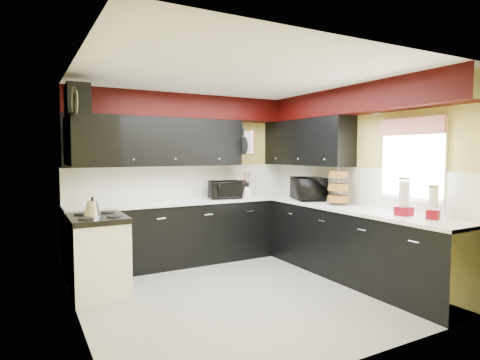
% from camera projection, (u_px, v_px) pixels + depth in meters
% --- Properties ---
extents(ground, '(3.60, 3.60, 0.00)m').
position_uv_depth(ground, '(243.00, 292.00, 4.74)').
color(ground, gray).
rests_on(ground, ground).
extents(wall_back, '(3.60, 0.06, 2.50)m').
position_uv_depth(wall_back, '(186.00, 178.00, 6.23)').
color(wall_back, '#E0C666').
rests_on(wall_back, ground).
extents(wall_right, '(0.06, 3.60, 2.50)m').
position_uv_depth(wall_right, '(356.00, 181.00, 5.52)').
color(wall_right, '#E0C666').
rests_on(wall_right, ground).
extents(wall_left, '(0.06, 3.60, 2.50)m').
position_uv_depth(wall_left, '(77.00, 195.00, 3.79)').
color(wall_left, '#E0C666').
rests_on(wall_left, ground).
extents(ceiling, '(3.60, 3.60, 0.06)m').
position_uv_depth(ceiling, '(243.00, 78.00, 4.57)').
color(ceiling, white).
rests_on(ceiling, wall_back).
extents(cab_back, '(3.60, 0.60, 0.90)m').
position_uv_depth(cab_back, '(194.00, 232.00, 6.02)').
color(cab_back, black).
rests_on(cab_back, ground).
extents(cab_right, '(0.60, 3.00, 0.90)m').
position_uv_depth(cab_right, '(355.00, 245.00, 5.17)').
color(cab_right, black).
rests_on(cab_right, ground).
extents(counter_back, '(3.62, 0.64, 0.04)m').
position_uv_depth(counter_back, '(194.00, 201.00, 5.99)').
color(counter_back, white).
rests_on(counter_back, cab_back).
extents(counter_right, '(0.64, 3.02, 0.04)m').
position_uv_depth(counter_right, '(356.00, 209.00, 5.14)').
color(counter_right, white).
rests_on(counter_right, cab_right).
extents(splash_back, '(3.60, 0.02, 0.50)m').
position_uv_depth(splash_back, '(186.00, 182.00, 6.22)').
color(splash_back, white).
rests_on(splash_back, counter_back).
extents(splash_right, '(0.02, 3.60, 0.50)m').
position_uv_depth(splash_right, '(356.00, 186.00, 5.52)').
color(splash_right, white).
rests_on(splash_right, counter_right).
extents(upper_back, '(2.60, 0.35, 0.70)m').
position_uv_depth(upper_back, '(158.00, 142.00, 5.79)').
color(upper_back, black).
rests_on(upper_back, wall_back).
extents(upper_right, '(0.35, 1.80, 0.70)m').
position_uv_depth(upper_right, '(306.00, 143.00, 6.18)').
color(upper_right, black).
rests_on(upper_right, wall_right).
extents(soffit_back, '(3.60, 0.36, 0.35)m').
position_uv_depth(soffit_back, '(190.00, 107.00, 5.99)').
color(soffit_back, black).
rests_on(soffit_back, wall_back).
extents(soffit_right, '(0.36, 3.24, 0.35)m').
position_uv_depth(soffit_right, '(358.00, 100.00, 5.20)').
color(soffit_right, black).
rests_on(soffit_right, wall_right).
extents(stove, '(0.60, 0.75, 0.86)m').
position_uv_depth(stove, '(98.00, 258.00, 4.64)').
color(stove, white).
rests_on(stove, ground).
extents(cooktop, '(0.62, 0.77, 0.06)m').
position_uv_depth(cooktop, '(97.00, 218.00, 4.61)').
color(cooktop, black).
rests_on(cooktop, stove).
extents(hood, '(0.50, 0.78, 0.55)m').
position_uv_depth(hood, '(91.00, 141.00, 4.52)').
color(hood, black).
rests_on(hood, wall_left).
extents(hood_duct, '(0.24, 0.40, 0.40)m').
position_uv_depth(hood_duct, '(77.00, 103.00, 4.43)').
color(hood_duct, black).
rests_on(hood_duct, wall_left).
extents(window, '(0.03, 0.86, 0.96)m').
position_uv_depth(window, '(412.00, 161.00, 4.71)').
color(window, white).
rests_on(window, wall_right).
extents(valance, '(0.04, 0.88, 0.20)m').
position_uv_depth(valance, '(410.00, 126.00, 4.65)').
color(valance, red).
rests_on(valance, wall_right).
extents(pan_top, '(0.03, 0.22, 0.40)m').
position_uv_depth(pan_top, '(240.00, 130.00, 6.35)').
color(pan_top, black).
rests_on(pan_top, upper_back).
extents(pan_mid, '(0.03, 0.28, 0.46)m').
position_uv_depth(pan_mid, '(244.00, 146.00, 6.25)').
color(pan_mid, black).
rests_on(pan_mid, upper_back).
extents(pan_low, '(0.03, 0.24, 0.42)m').
position_uv_depth(pan_low, '(236.00, 148.00, 6.48)').
color(pan_low, black).
rests_on(pan_low, upper_back).
extents(cut_board, '(0.03, 0.26, 0.35)m').
position_uv_depth(cut_board, '(248.00, 142.00, 6.15)').
color(cut_board, white).
rests_on(cut_board, upper_back).
extents(baskets, '(0.27, 0.27, 0.50)m').
position_uv_depth(baskets, '(338.00, 187.00, 5.43)').
color(baskets, brown).
rests_on(baskets, upper_right).
extents(clock, '(0.03, 0.30, 0.30)m').
position_uv_depth(clock, '(74.00, 102.00, 3.96)').
color(clock, black).
rests_on(clock, wall_left).
extents(deco_plate, '(0.03, 0.24, 0.24)m').
position_uv_depth(deco_plate, '(376.00, 105.00, 5.13)').
color(deco_plate, white).
rests_on(deco_plate, wall_right).
extents(toaster_oven, '(0.54, 0.48, 0.27)m').
position_uv_depth(toaster_oven, '(225.00, 190.00, 6.16)').
color(toaster_oven, black).
rests_on(toaster_oven, counter_back).
extents(microwave, '(0.60, 0.71, 0.34)m').
position_uv_depth(microwave, '(309.00, 189.00, 5.99)').
color(microwave, black).
rests_on(microwave, counter_right).
extents(utensil_crock, '(0.20, 0.20, 0.16)m').
position_uv_depth(utensil_crock, '(247.00, 192.00, 6.36)').
color(utensil_crock, white).
rests_on(utensil_crock, counter_back).
extents(knife_block, '(0.14, 0.18, 0.25)m').
position_uv_depth(knife_block, '(243.00, 189.00, 6.37)').
color(knife_block, black).
rests_on(knife_block, counter_back).
extents(kettle, '(0.24, 0.24, 0.18)m').
position_uv_depth(kettle, '(92.00, 208.00, 4.59)').
color(kettle, '#A4A4A8').
rests_on(kettle, cooktop).
extents(dispenser_a, '(0.16, 0.16, 0.41)m').
position_uv_depth(dispenser_a, '(404.00, 197.00, 4.49)').
color(dispenser_a, '#68000B').
rests_on(dispenser_a, counter_right).
extents(dispenser_b, '(0.16, 0.16, 0.32)m').
position_uv_depth(dispenser_b, '(433.00, 204.00, 4.25)').
color(dispenser_b, '#670004').
rests_on(dispenser_b, counter_right).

